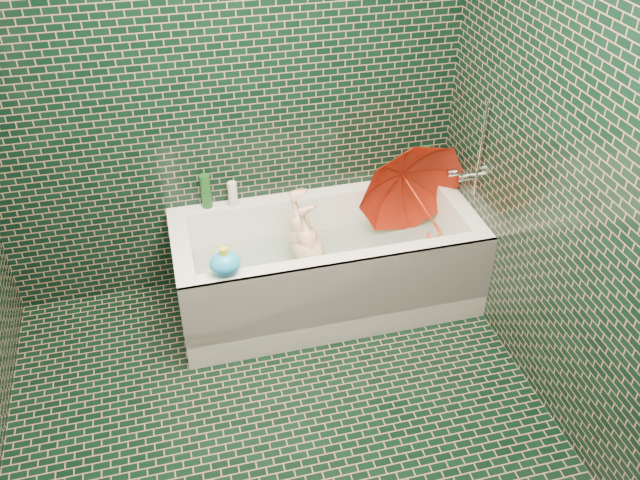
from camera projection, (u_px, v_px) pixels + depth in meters
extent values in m
plane|color=black|center=(290.00, 454.00, 3.17)|extent=(2.80, 2.80, 0.00)
plane|color=black|center=(226.00, 86.00, 3.53)|extent=(2.80, 0.00, 2.80)
plane|color=black|center=(600.00, 189.00, 2.70)|extent=(0.00, 2.80, 2.80)
cube|color=white|center=(326.00, 289.00, 4.02)|extent=(1.70, 0.75, 0.15)
cube|color=white|center=(313.00, 221.00, 4.11)|extent=(1.70, 0.10, 0.40)
cube|color=white|center=(342.00, 288.00, 3.60)|extent=(1.70, 0.10, 0.40)
cube|color=white|center=(456.00, 232.00, 4.02)|extent=(0.10, 0.55, 0.40)
cube|color=white|center=(185.00, 274.00, 3.69)|extent=(0.10, 0.55, 0.40)
cube|color=white|center=(344.00, 303.00, 3.61)|extent=(1.70, 0.02, 0.55)
cube|color=#4EC126|center=(326.00, 279.00, 3.97)|extent=(1.35, 0.47, 0.01)
cube|color=silver|center=(326.00, 259.00, 3.89)|extent=(1.48, 0.53, 0.00)
cylinder|color=silver|center=(469.00, 176.00, 3.80)|extent=(0.14, 0.05, 0.05)
cylinder|color=silver|center=(452.00, 173.00, 3.83)|extent=(0.05, 0.04, 0.04)
cylinder|color=silver|center=(481.00, 150.00, 3.59)|extent=(0.01, 0.01, 0.55)
imported|color=#E9B591|center=(314.00, 264.00, 3.83)|extent=(0.92, 0.33, 0.35)
imported|color=red|center=(420.00, 202.00, 3.83)|extent=(0.87, 0.74, 0.90)
imported|color=white|center=(422.00, 177.00, 4.15)|extent=(0.13, 0.13, 0.26)
imported|color=#5F217D|center=(440.00, 178.00, 4.14)|extent=(0.12, 0.12, 0.21)
imported|color=#14471A|center=(420.00, 179.00, 4.13)|extent=(0.17, 0.17, 0.19)
cylinder|color=#14471A|center=(424.00, 164.00, 4.04)|extent=(0.07, 0.07, 0.23)
cylinder|color=silver|center=(432.00, 162.00, 4.10)|extent=(0.07, 0.07, 0.19)
cylinder|color=#14471A|center=(206.00, 191.00, 3.82)|extent=(0.07, 0.07, 0.21)
cylinder|color=white|center=(233.00, 194.00, 3.84)|extent=(0.07, 0.07, 0.15)
ellipsoid|color=yellow|center=(392.00, 176.00, 4.08)|extent=(0.10, 0.09, 0.06)
sphere|color=yellow|center=(397.00, 169.00, 4.08)|extent=(0.04, 0.04, 0.04)
cone|color=orange|center=(400.00, 169.00, 4.09)|extent=(0.02, 0.02, 0.02)
ellipsoid|color=#1BA2FA|center=(225.00, 264.00, 3.34)|extent=(0.17, 0.15, 0.12)
cylinder|color=yellow|center=(224.00, 252.00, 3.30)|extent=(0.04, 0.04, 0.04)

